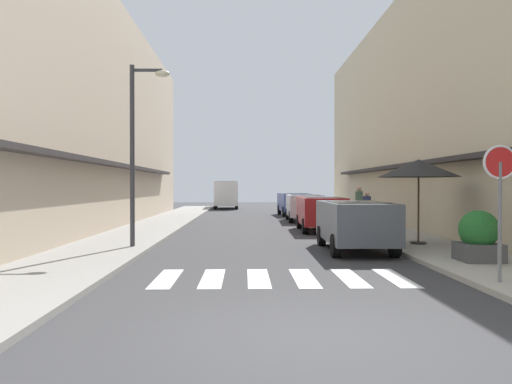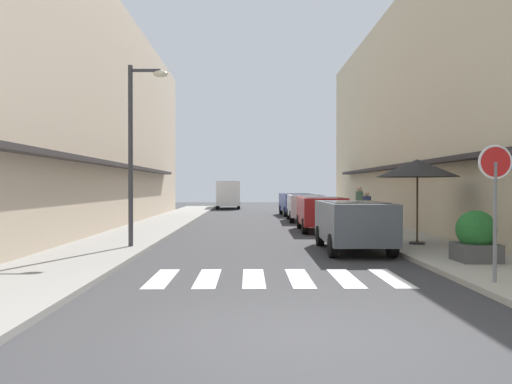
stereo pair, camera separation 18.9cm
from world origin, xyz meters
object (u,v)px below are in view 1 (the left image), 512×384
object	(u,v)px
parked_car_mid	(321,210)
delivery_van	(226,192)
street_lamp	(138,136)
round_street_sign	(500,177)
pedestrian_walking_far	(359,205)
cafe_umbrella	(419,169)
planter_midblock	(387,220)
parked_car_near	(355,220)
pedestrian_walking_near	(367,209)
planter_corner	(479,237)
parked_car_distant	(294,202)
parked_car_far	(304,205)

from	to	relation	value
parked_car_mid	delivery_van	world-z (taller)	delivery_van
street_lamp	round_street_sign	bearing A→B (deg)	-36.00
parked_car_mid	pedestrian_walking_far	bearing A→B (deg)	38.20
cafe_umbrella	pedestrian_walking_far	bearing A→B (deg)	91.27
street_lamp	pedestrian_walking_far	distance (m)	11.72
parked_car_mid	round_street_sign	world-z (taller)	round_street_sign
cafe_umbrella	round_street_sign	bearing A→B (deg)	-95.99
cafe_umbrella	planter_midblock	world-z (taller)	cafe_umbrella
delivery_van	cafe_umbrella	size ratio (longest dim) A/B	2.07
parked_car_near	delivery_van	xyz separation A→B (m)	(-4.84, 28.72, 0.48)
parked_car_near	pedestrian_walking_near	distance (m)	6.52
delivery_van	planter_corner	xyz separation A→B (m)	(7.20, -31.52, -0.70)
parked_car_near	planter_corner	distance (m)	3.66
delivery_van	pedestrian_walking_far	size ratio (longest dim) A/B	3.01
planter_midblock	pedestrian_walking_far	size ratio (longest dim) A/B	0.59
pedestrian_walking_near	parked_car_distant	bearing A→B (deg)	-173.50
parked_car_near	planter_midblock	size ratio (longest dim) A/B	3.80
round_street_sign	pedestrian_walking_near	distance (m)	11.69
street_lamp	pedestrian_walking_near	distance (m)	10.47
parked_car_mid	pedestrian_walking_far	world-z (taller)	pedestrian_walking_far
pedestrian_walking_far	planter_midblock	bearing A→B (deg)	-11.75
cafe_umbrella	parked_car_near	bearing A→B (deg)	-159.27
cafe_umbrella	planter_midblock	distance (m)	3.89
parked_car_mid	delivery_van	distance (m)	22.65
street_lamp	pedestrian_walking_near	world-z (taller)	street_lamp
planter_corner	pedestrian_walking_far	world-z (taller)	pedestrian_walking_far
planter_midblock	pedestrian_walking_near	world-z (taller)	pedestrian_walking_near
delivery_van	planter_midblock	bearing A→B (deg)	-74.03
parked_car_near	round_street_sign	world-z (taller)	round_street_sign
delivery_van	parked_car_distant	bearing A→B (deg)	-65.32
parked_car_distant	street_lamp	bearing A→B (deg)	-109.86
pedestrian_walking_near	cafe_umbrella	bearing A→B (deg)	0.44
parked_car_near	planter_midblock	xyz separation A→B (m)	(2.16, 4.25, -0.30)
parked_car_far	pedestrian_walking_near	distance (m)	6.68
parked_car_far	planter_corner	size ratio (longest dim) A/B	3.58
pedestrian_walking_far	round_street_sign	bearing A→B (deg)	-15.97
parked_car_mid	cafe_umbrella	world-z (taller)	cafe_umbrella
delivery_van	street_lamp	world-z (taller)	street_lamp
planter_midblock	pedestrian_walking_near	xyz separation A→B (m)	(-0.26, 1.99, 0.33)
pedestrian_walking_near	pedestrian_walking_far	world-z (taller)	pedestrian_walking_far
planter_midblock	cafe_umbrella	bearing A→B (deg)	-89.74
parked_car_distant	delivery_van	world-z (taller)	delivery_van
delivery_van	parked_car_near	bearing A→B (deg)	-80.43
cafe_umbrella	planter_corner	xyz separation A→B (m)	(0.18, -3.62, -1.76)
parked_car_near	pedestrian_walking_far	world-z (taller)	pedestrian_walking_far
round_street_sign	planter_midblock	bearing A→B (deg)	86.23
parked_car_near	parked_car_far	distance (m)	12.65
parked_car_distant	planter_corner	world-z (taller)	parked_car_distant
street_lamp	planter_midblock	world-z (taller)	street_lamp
parked_car_distant	round_street_sign	xyz separation A→B (m)	(1.52, -23.56, 1.16)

